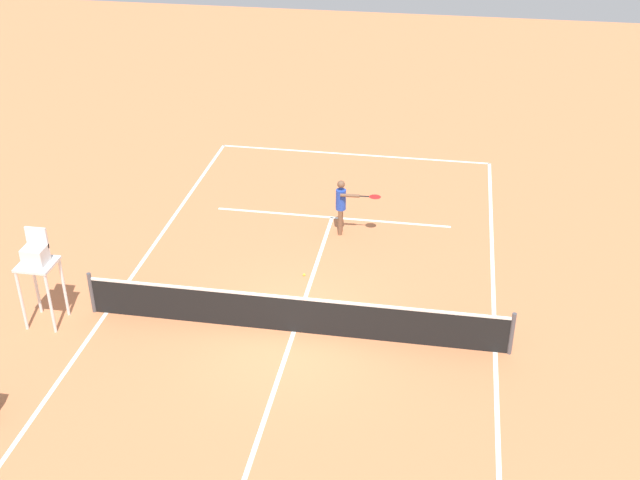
% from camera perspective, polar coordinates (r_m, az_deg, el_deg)
% --- Properties ---
extents(ground_plane, '(60.00, 60.00, 0.00)m').
position_cam_1_polar(ground_plane, '(18.71, -1.85, -6.48)').
color(ground_plane, '#D37A4C').
extents(court_lines, '(9.23, 20.79, 0.01)m').
position_cam_1_polar(court_lines, '(18.71, -1.85, -6.47)').
color(court_lines, white).
rests_on(court_lines, ground).
extents(tennis_net, '(9.83, 0.10, 1.07)m').
position_cam_1_polar(tennis_net, '(18.42, -1.88, -5.23)').
color(tennis_net, '#4C4C51').
rests_on(tennis_net, ground).
extents(player_serving, '(1.26, 0.51, 1.62)m').
position_cam_1_polar(player_serving, '(22.22, 1.61, 2.66)').
color(player_serving, brown).
rests_on(player_serving, ground).
extents(tennis_ball, '(0.07, 0.07, 0.07)m').
position_cam_1_polar(tennis_ball, '(20.69, -1.13, -2.47)').
color(tennis_ball, '#CCE033').
rests_on(tennis_ball, ground).
extents(umpire_chair, '(0.80, 0.80, 2.41)m').
position_cam_1_polar(umpire_chair, '(19.24, -19.36, -1.52)').
color(umpire_chair, silver).
rests_on(umpire_chair, ground).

